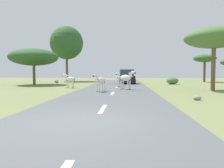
{
  "coord_description": "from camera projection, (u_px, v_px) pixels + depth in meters",
  "views": [
    {
      "loc": [
        1.28,
        -6.45,
        1.53
      ],
      "look_at": [
        0.43,
        6.29,
        0.79
      ],
      "focal_mm": 34.57,
      "sensor_mm": 36.0,
      "label": 1
    }
  ],
  "objects": [
    {
      "name": "ground_plane",
      "position": [
        84.0,
        122.0,
        6.6
      ],
      "size": [
        90.0,
        90.0,
        0.0
      ],
      "primitive_type": "plane",
      "color": "olive"
    },
    {
      "name": "road",
      "position": [
        96.0,
        121.0,
        6.57
      ],
      "size": [
        6.0,
        64.0,
        0.05
      ],
      "primitive_type": "cube",
      "color": "#56595B",
      "rests_on": "ground_plane"
    },
    {
      "name": "lane_markings",
      "position": [
        90.0,
        129.0,
        5.57
      ],
      "size": [
        0.16,
        56.0,
        0.01
      ],
      "color": "silver",
      "rests_on": "road"
    },
    {
      "name": "zebra_0",
      "position": [
        118.0,
        78.0,
        21.25
      ],
      "size": [
        0.58,
        1.46,
        1.4
      ],
      "rotation": [
        0.0,
        0.0,
        2.93
      ],
      "color": "silver",
      "rests_on": "road"
    },
    {
      "name": "zebra_1",
      "position": [
        70.0,
        79.0,
        20.1
      ],
      "size": [
        1.38,
        0.75,
        1.36
      ],
      "rotation": [
        0.0,
        0.0,
        1.2
      ],
      "color": "silver",
      "rests_on": "ground_plane"
    },
    {
      "name": "zebra_2",
      "position": [
        100.0,
        81.0,
        15.83
      ],
      "size": [
        0.95,
        1.29,
        1.35
      ],
      "rotation": [
        0.0,
        0.0,
        2.58
      ],
      "color": "silver",
      "rests_on": "road"
    },
    {
      "name": "zebra_3",
      "position": [
        126.0,
        78.0,
        17.68
      ],
      "size": [
        1.42,
        1.23,
        1.58
      ],
      "rotation": [
        0.0,
        0.0,
        4.03
      ],
      "color": "silver",
      "rests_on": "road"
    },
    {
      "name": "car_0",
      "position": [
        126.0,
        77.0,
        27.01
      ],
      "size": [
        2.27,
        4.46,
        1.74
      ],
      "rotation": [
        0.0,
        0.0,
        0.08
      ],
      "color": "black",
      "rests_on": "road"
    },
    {
      "name": "tree_1",
      "position": [
        34.0,
        57.0,
        24.84
      ],
      "size": [
        5.57,
        5.57,
        4.16
      ],
      "color": "brown",
      "rests_on": "ground_plane"
    },
    {
      "name": "tree_2",
      "position": [
        67.0,
        43.0,
        34.07
      ],
      "size": [
        5.22,
        5.22,
        8.68
      ],
      "color": "brown",
      "rests_on": "ground_plane"
    },
    {
      "name": "tree_3",
      "position": [
        214.0,
        38.0,
        17.19
      ],
      "size": [
        4.67,
        4.67,
        5.04
      ],
      "color": "brown",
      "rests_on": "ground_plane"
    },
    {
      "name": "tree_5",
      "position": [
        205.0,
        59.0,
        31.26
      ],
      "size": [
        3.19,
        3.19,
        4.01
      ],
      "color": "brown",
      "rests_on": "ground_plane"
    },
    {
      "name": "bush_1",
      "position": [
        172.0,
        81.0,
        25.94
      ],
      "size": [
        1.41,
        1.27,
        0.84
      ],
      "primitive_type": "ellipsoid",
      "color": "#4C7038",
      "rests_on": "ground_plane"
    },
    {
      "name": "rock_0",
      "position": [
        57.0,
        82.0,
        28.82
      ],
      "size": [
        0.53,
        0.43,
        0.39
      ],
      "primitive_type": "ellipsoid",
      "color": "gray",
      "rests_on": "ground_plane"
    },
    {
      "name": "rock_1",
      "position": [
        197.0,
        98.0,
        11.55
      ],
      "size": [
        0.44,
        0.35,
        0.25
      ],
      "primitive_type": "ellipsoid",
      "color": "gray",
      "rests_on": "ground_plane"
    }
  ]
}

